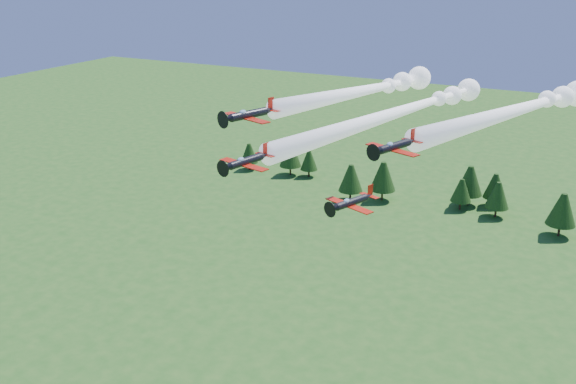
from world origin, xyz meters
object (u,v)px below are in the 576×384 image
at_px(plane_lead, 404,110).
at_px(plane_left, 367,90).
at_px(plane_slot, 351,202).
at_px(plane_right, 523,108).

xyz_separation_m(plane_lead, plane_left, (-6.46, 2.13, 1.98)).
bearing_deg(plane_left, plane_slot, -54.78).
distance_m(plane_lead, plane_slot, 18.60).
xyz_separation_m(plane_right, plane_slot, (-17.56, -14.87, -11.00)).
bearing_deg(plane_left, plane_lead, 1.43).
height_order(plane_lead, plane_right, plane_right).
bearing_deg(plane_slot, plane_right, 62.10).
bearing_deg(plane_right, plane_lead, -164.57).
height_order(plane_right, plane_slot, plane_right).
distance_m(plane_left, plane_right, 22.99).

